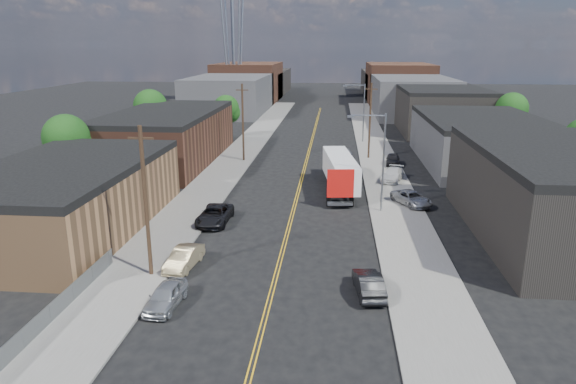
% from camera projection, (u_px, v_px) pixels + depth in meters
% --- Properties ---
extents(ground, '(260.00, 260.00, 0.00)m').
position_uv_depth(ground, '(312.00, 142.00, 81.04)').
color(ground, black).
rests_on(ground, ground).
extents(centerline, '(0.32, 120.00, 0.01)m').
position_uv_depth(centerline, '(306.00, 162.00, 66.68)').
color(centerline, gold).
rests_on(centerline, ground).
extents(sidewalk_left, '(5.00, 140.00, 0.15)m').
position_uv_depth(sidewalk_left, '(234.00, 160.00, 67.50)').
color(sidewalk_left, slate).
rests_on(sidewalk_left, ground).
extents(sidewalk_right, '(5.00, 140.00, 0.15)m').
position_uv_depth(sidewalk_right, '(380.00, 163.00, 65.83)').
color(sidewalk_right, slate).
rests_on(sidewalk_right, ground).
extents(warehouse_tan, '(12.00, 22.00, 5.60)m').
position_uv_depth(warehouse_tan, '(66.00, 197.00, 41.66)').
color(warehouse_tan, olive).
rests_on(warehouse_tan, ground).
extents(warehouse_brown, '(12.00, 26.00, 6.60)m').
position_uv_depth(warehouse_brown, '(167.00, 136.00, 66.41)').
color(warehouse_brown, '#4E2C1F').
rests_on(warehouse_brown, ground).
extents(industrial_right_a, '(14.00, 22.00, 7.10)m').
position_uv_depth(industrial_right_a, '(570.00, 194.00, 39.84)').
color(industrial_right_a, black).
rests_on(industrial_right_a, ground).
extents(industrial_right_b, '(14.00, 24.00, 6.10)m').
position_uv_depth(industrial_right_b, '(480.00, 141.00, 64.86)').
color(industrial_right_b, '#3A3A3D').
rests_on(industrial_right_b, ground).
extents(industrial_right_c, '(14.00, 22.00, 7.60)m').
position_uv_depth(industrial_right_c, '(441.00, 110.00, 89.53)').
color(industrial_right_c, black).
rests_on(industrial_right_c, ground).
extents(skyline_left_a, '(16.00, 30.00, 8.00)m').
position_uv_depth(skyline_left_a, '(230.00, 94.00, 115.20)').
color(skyline_left_a, '#3A3A3D').
rests_on(skyline_left_a, ground).
extents(skyline_right_a, '(16.00, 30.00, 8.00)m').
position_uv_depth(skyline_right_a, '(411.00, 96.00, 111.67)').
color(skyline_right_a, '#3A3A3D').
rests_on(skyline_right_a, ground).
extents(skyline_left_b, '(16.00, 26.00, 10.00)m').
position_uv_depth(skyline_left_b, '(249.00, 82.00, 138.85)').
color(skyline_left_b, '#4E2C1F').
rests_on(skyline_left_b, ground).
extents(skyline_right_b, '(16.00, 26.00, 10.00)m').
position_uv_depth(skyline_right_b, '(398.00, 83.00, 135.32)').
color(skyline_right_b, '#4E2C1F').
rests_on(skyline_right_b, ground).
extents(skyline_left_c, '(16.00, 40.00, 7.00)m').
position_uv_depth(skyline_left_c, '(259.00, 83.00, 158.41)').
color(skyline_left_c, black).
rests_on(skyline_left_c, ground).
extents(skyline_right_c, '(16.00, 40.00, 7.00)m').
position_uv_depth(skyline_right_c, '(390.00, 83.00, 154.87)').
color(skyline_right_c, black).
rests_on(skyline_right_c, ground).
extents(streetlight_near, '(3.39, 0.25, 9.00)m').
position_uv_depth(streetlight_near, '(379.00, 155.00, 45.40)').
color(streetlight_near, gray).
rests_on(streetlight_near, ground).
extents(streetlight_far, '(3.39, 0.25, 9.00)m').
position_uv_depth(streetlight_far, '(361.00, 108.00, 78.90)').
color(streetlight_far, gray).
rests_on(streetlight_far, ground).
extents(utility_pole_left_near, '(1.60, 0.26, 10.00)m').
position_uv_depth(utility_pole_left_near, '(146.00, 202.00, 32.49)').
color(utility_pole_left_near, black).
rests_on(utility_pole_left_near, ground).
extents(utility_pole_left_far, '(1.60, 0.26, 10.00)m').
position_uv_depth(utility_pole_left_far, '(243.00, 122.00, 65.99)').
color(utility_pole_left_far, black).
rests_on(utility_pole_left_far, ground).
extents(utility_pole_right, '(1.60, 0.26, 10.00)m').
position_uv_depth(utility_pole_right, '(370.00, 120.00, 67.41)').
color(utility_pole_right, black).
rests_on(utility_pole_right, ground).
extents(chainlink_fence, '(0.05, 16.00, 1.22)m').
position_uv_depth(chainlink_fence, '(50.00, 314.00, 27.80)').
color(chainlink_fence, slate).
rests_on(chainlink_fence, ground).
extents(tree_left_near, '(4.85, 4.76, 7.91)m').
position_uv_depth(tree_left_near, '(67.00, 141.00, 53.02)').
color(tree_left_near, black).
rests_on(tree_left_near, ground).
extents(tree_left_mid, '(5.10, 5.04, 8.37)m').
position_uv_depth(tree_left_mid, '(151.00, 109.00, 76.86)').
color(tree_left_mid, black).
rests_on(tree_left_mid, ground).
extents(tree_left_far, '(4.35, 4.20, 6.97)m').
position_uv_depth(tree_left_far, '(226.00, 110.00, 82.93)').
color(tree_left_far, black).
rests_on(tree_left_far, ground).
extents(tree_right_far, '(4.85, 4.76, 7.91)m').
position_uv_depth(tree_right_far, '(512.00, 111.00, 76.96)').
color(tree_right_far, black).
rests_on(tree_right_far, ground).
extents(semi_truck, '(3.86, 14.74, 3.79)m').
position_uv_depth(semi_truck, '(340.00, 169.00, 53.94)').
color(semi_truck, silver).
rests_on(semi_truck, ground).
extents(car_left_a, '(1.91, 4.12, 1.37)m').
position_uv_depth(car_left_a, '(166.00, 296.00, 29.73)').
color(car_left_a, '#B8BCBE').
rests_on(car_left_a, ground).
extents(car_left_b, '(1.95, 4.34, 1.38)m').
position_uv_depth(car_left_b, '(184.00, 258.00, 34.98)').
color(car_left_b, '#978863').
rests_on(car_left_b, ground).
extents(car_left_c, '(2.56, 5.34, 1.47)m').
position_uv_depth(car_left_c, '(215.00, 215.00, 43.75)').
color(car_left_c, black).
rests_on(car_left_c, ground).
extents(car_right_oncoming, '(1.98, 4.42, 1.41)m').
position_uv_depth(car_right_oncoming, '(369.00, 284.00, 31.22)').
color(car_right_oncoming, black).
rests_on(car_right_oncoming, ground).
extents(car_right_lot_a, '(4.02, 5.10, 1.29)m').
position_uv_depth(car_right_lot_a, '(411.00, 198.00, 48.34)').
color(car_right_lot_a, '#9A9B9F').
rests_on(car_right_lot_a, sidewalk_right).
extents(car_right_lot_b, '(3.22, 5.08, 1.37)m').
position_uv_depth(car_right_lot_b, '(393.00, 175.00, 56.94)').
color(car_right_lot_b, silver).
rests_on(car_right_lot_b, sidewalk_right).
extents(car_right_lot_c, '(2.04, 4.26, 1.40)m').
position_uv_depth(car_right_lot_c, '(393.00, 159.00, 64.43)').
color(car_right_lot_c, black).
rests_on(car_right_lot_c, sidewalk_right).
extents(car_ahead_truck, '(2.18, 4.63, 1.28)m').
position_uv_depth(car_ahead_truck, '(341.00, 163.00, 63.24)').
color(car_ahead_truck, black).
rests_on(car_ahead_truck, ground).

